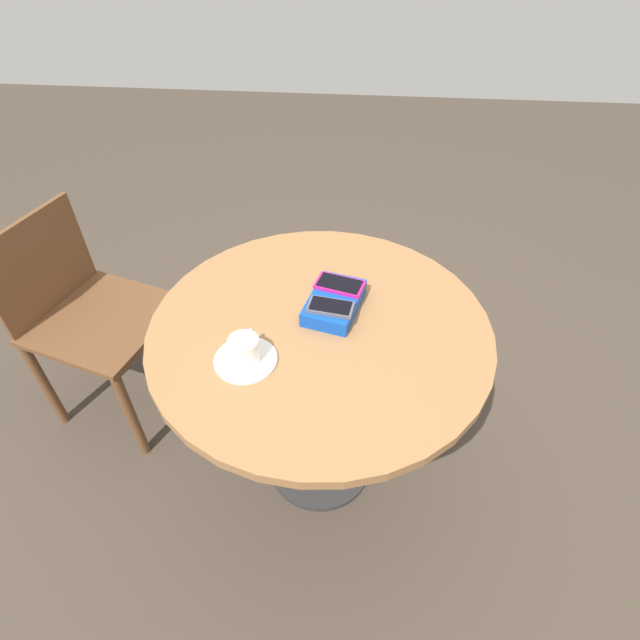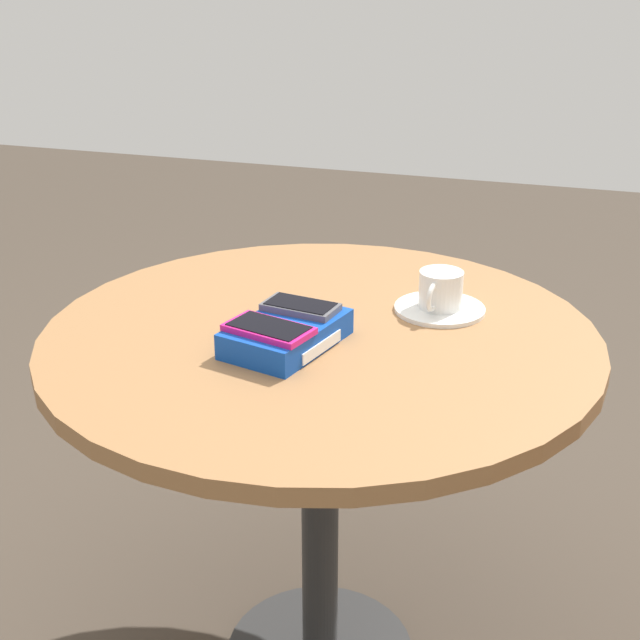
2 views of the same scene
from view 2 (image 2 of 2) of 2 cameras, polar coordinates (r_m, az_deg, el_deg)
round_table at (r=1.57m, az=0.00°, el=-4.29°), size 0.96×0.96×0.72m
phone_box at (r=1.46m, az=-2.16°, el=-0.88°), size 0.24×0.18×0.04m
phone_magenta at (r=1.41m, az=-3.30°, el=-0.57°), size 0.11×0.15×0.01m
phone_gray at (r=1.49m, az=-1.25°, el=0.85°), size 0.08×0.13×0.01m
saucer at (r=1.62m, az=7.67°, el=0.71°), size 0.16×0.16×0.01m
coffee_cup at (r=1.60m, az=7.71°, el=1.97°), size 0.11×0.08×0.07m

